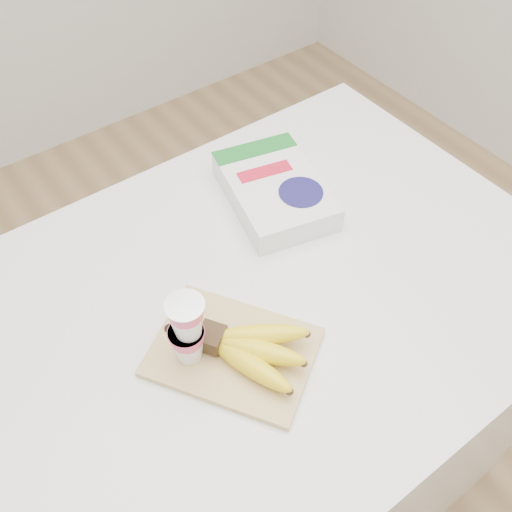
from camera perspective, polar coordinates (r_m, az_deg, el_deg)
The scene contains 6 objects.
room at distance 0.84m, azimuth -2.07°, elevation 9.52°, with size 4.00×4.00×4.00m.
table at distance 1.53m, azimuth -1.17°, elevation -15.63°, with size 1.33×0.89×1.00m, color white.
cutting_board at distance 1.03m, azimuth -2.33°, elevation -9.56°, with size 0.21×0.28×0.01m, color tan.
bananas at distance 1.00m, azimuth -0.31°, elevation -9.29°, with size 0.19×0.20×0.06m.
yogurt_stack at distance 0.96m, azimuth -6.92°, elevation -7.31°, with size 0.07×0.07×0.15m.
cereal_box at distance 1.27m, azimuth 1.89°, elevation 6.57°, with size 0.25×0.32×0.06m.
Camera 1 is at (-0.36, -0.54, 1.89)m, focal length 40.00 mm.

